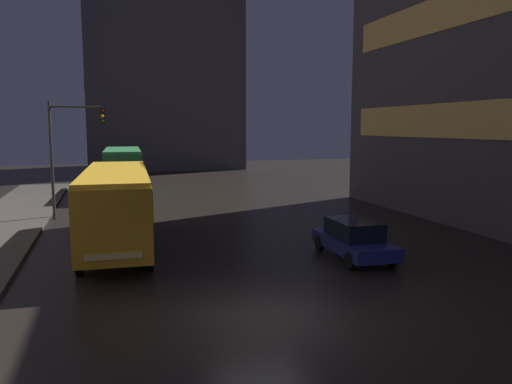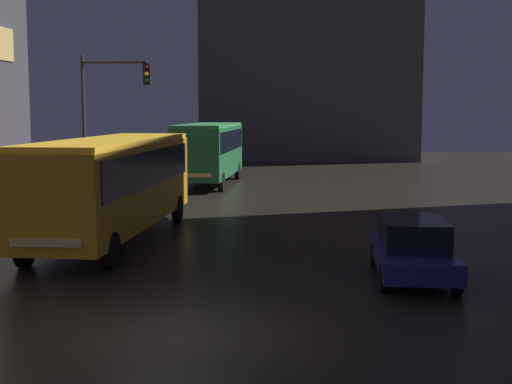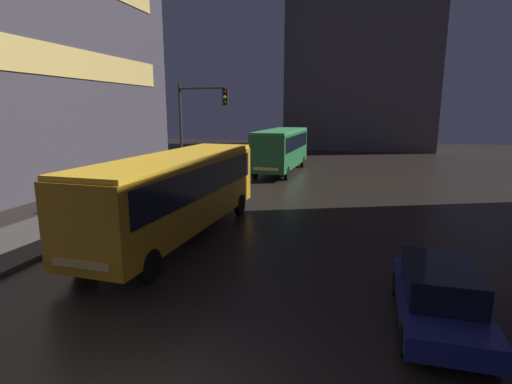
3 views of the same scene
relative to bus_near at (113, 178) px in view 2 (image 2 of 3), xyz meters
name	(u,v)px [view 2 (image 2 of 3)]	position (x,y,z in m)	size (l,w,h in m)	color
ground_plane	(166,334)	(3.47, -9.42, -2.02)	(120.00, 120.00, 0.00)	black
building_far_backdrop	(309,4)	(6.63, 41.64, 11.35)	(18.07, 12.00, 26.75)	#423D47
bus_near	(113,178)	(0.00, 0.00, 0.00)	(3.08, 11.04, 3.28)	orange
bus_far	(209,147)	(0.82, 17.55, 0.08)	(2.97, 9.65, 3.41)	#236B38
car_taxi	(413,248)	(8.79, -4.62, -1.26)	(1.94, 4.34, 1.49)	navy
traffic_light_main	(106,106)	(-2.26, 7.58, 2.32)	(2.99, 0.35, 6.48)	#2D2D2D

